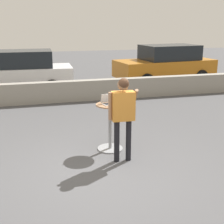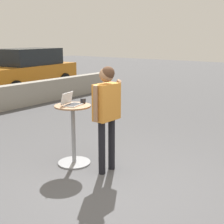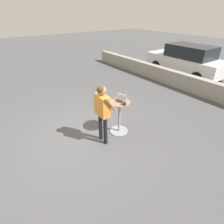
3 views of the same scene
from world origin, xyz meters
TOP-DOWN VIEW (x-y plane):
  - ground_plane at (0.00, 0.00)m, footprint 50.00×50.00m
  - pavement_kerb at (0.00, 5.59)m, footprint 14.02×0.35m
  - cafe_table at (0.42, 1.03)m, footprint 0.61×0.61m
  - laptop at (0.41, 1.05)m, footprint 0.36×0.32m
  - coffee_mug at (0.65, 1.00)m, footprint 0.12×0.09m
  - standing_person at (0.51, 0.38)m, footprint 0.59×0.37m
  - parked_car_near_street at (-1.64, 7.55)m, footprint 4.41×1.96m

SIDE VIEW (x-z plane):
  - ground_plane at x=0.00m, z-range 0.00..0.00m
  - pavement_kerb at x=0.00m, z-range 0.00..0.72m
  - cafe_table at x=0.42m, z-range 0.03..1.06m
  - parked_car_near_street at x=-1.64m, z-range 0.00..1.65m
  - coffee_mug at x=0.65m, z-range 1.03..1.11m
  - laptop at x=0.41m, z-range 0.97..1.18m
  - standing_person at x=0.51m, z-range 0.24..1.94m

